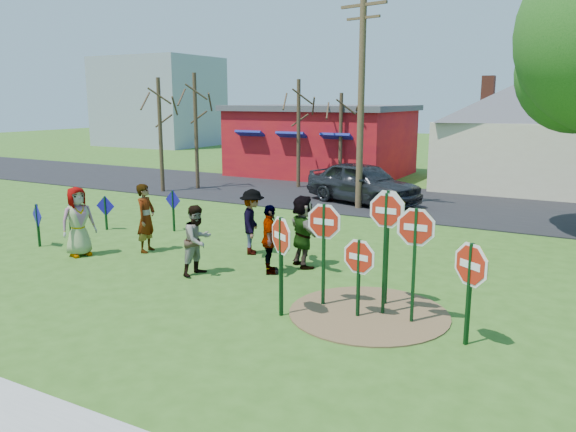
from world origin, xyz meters
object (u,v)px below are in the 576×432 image
stop_sign_a (281,244)px  stop_sign_c (386,225)px  stop_sign_b (388,219)px  person_a (78,221)px  stop_sign_d (415,237)px  suv (363,183)px  person_b (146,218)px  utility_pole (361,97)px

stop_sign_a → stop_sign_c: bearing=62.7°
stop_sign_b → person_a: (-8.61, -0.39, -0.89)m
stop_sign_d → suv: stop_sign_d is taller
stop_sign_b → person_b: bearing=-175.0°
stop_sign_a → stop_sign_c: size_ratio=0.82×
stop_sign_a → stop_sign_b: stop_sign_b is taller
person_a → suv: size_ratio=0.38×
person_a → utility_pole: size_ratio=0.23×
stop_sign_c → stop_sign_d: (0.63, -0.14, -0.12)m
stop_sign_b → utility_pole: (-4.40, 9.60, 2.45)m
stop_sign_a → suv: 12.55m
stop_sign_c → stop_sign_b: bearing=106.4°
stop_sign_c → utility_pole: bearing=115.7°
stop_sign_d → person_a: size_ratio=1.25×
stop_sign_a → person_a: 7.12m
stop_sign_d → stop_sign_a: bearing=-162.1°
person_a → stop_sign_a: bearing=-80.0°
utility_pole → stop_sign_b: bearing=-65.4°
person_a → utility_pole: bearing=-3.3°
stop_sign_b → person_a: 8.66m
stop_sign_b → utility_pole: 10.84m
person_a → suv: bearing=-0.4°
person_b → suv: (2.66, 9.80, -0.08)m
stop_sign_d → stop_sign_b: bearing=136.2°
person_a → suv: (3.99, 11.00, -0.07)m
stop_sign_a → stop_sign_b: bearing=76.7°
stop_sign_a → stop_sign_d: 2.55m
stop_sign_a → person_b: size_ratio=1.11×
suv → utility_pole: utility_pole is taller
stop_sign_c → stop_sign_d: bearing=-11.0°
stop_sign_b → stop_sign_d: stop_sign_b is taller
suv → stop_sign_a: bearing=-148.1°
person_b → suv: bearing=-28.3°
utility_pole → person_a: bearing=-112.9°
stop_sign_d → utility_pole: 11.80m
stop_sign_d → utility_pole: utility_pole is taller
utility_pole → suv: bearing=102.1°
stop_sign_b → stop_sign_d: bearing=-30.1°
stop_sign_d → suv: (-5.39, 11.30, -0.82)m
stop_sign_c → person_b: stop_sign_c is taller
person_a → person_b: (1.33, 1.20, 0.01)m
stop_sign_b → stop_sign_c: size_ratio=0.99×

